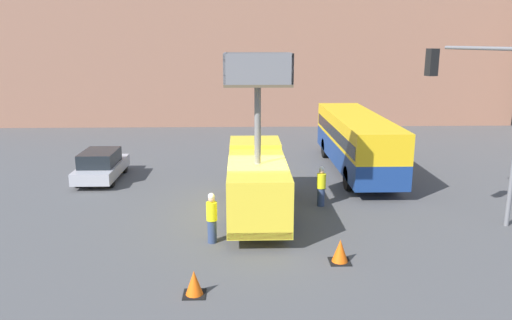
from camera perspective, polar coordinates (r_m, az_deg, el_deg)
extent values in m
plane|color=#4C4C4F|center=(19.59, -0.23, -7.21)|extent=(120.00, 120.00, 0.00)
cube|color=#936651|center=(45.49, -1.11, 11.59)|extent=(44.00, 10.00, 10.79)
cube|color=yellow|center=(22.46, -0.12, -0.42)|extent=(2.22, 2.22, 2.15)
cube|color=yellow|center=(18.91, 0.18, -3.36)|extent=(2.22, 5.18, 1.99)
cube|color=red|center=(16.80, 0.46, -8.64)|extent=(2.18, 0.10, 0.24)
cylinder|color=black|center=(22.72, -2.54, -2.95)|extent=(0.30, 0.99, 0.99)
cylinder|color=black|center=(22.77, 2.31, -2.91)|extent=(0.30, 0.99, 0.99)
cylinder|color=black|center=(19.21, -2.70, -6.08)|extent=(0.30, 0.99, 0.99)
cylinder|color=black|center=(19.26, 3.06, -6.02)|extent=(0.30, 0.99, 0.99)
cylinder|color=slate|center=(18.35, 0.19, 3.99)|extent=(0.24, 0.24, 2.91)
cube|color=brown|center=(18.16, 0.19, 8.68)|extent=(2.41, 1.83, 0.10)
cube|color=slate|center=(18.12, -3.55, 10.47)|extent=(0.08, 1.83, 1.05)
cube|color=slate|center=(18.20, 3.93, 10.47)|extent=(0.08, 1.83, 1.05)
cube|color=slate|center=(19.00, 0.11, 10.63)|extent=(2.41, 0.08, 1.05)
cube|color=slate|center=(17.25, 0.29, 10.34)|extent=(2.41, 0.08, 1.05)
cube|color=navy|center=(27.38, 11.33, 0.89)|extent=(2.48, 10.89, 1.15)
cube|color=yellow|center=(27.14, 11.45, 3.51)|extent=(2.48, 10.89, 1.40)
cube|color=black|center=(27.17, 11.43, 3.08)|extent=(2.50, 10.46, 0.62)
cylinder|color=black|center=(30.51, 7.90, 1.38)|extent=(0.30, 1.16, 1.16)
cylinder|color=black|center=(30.94, 11.88, 1.38)|extent=(0.30, 1.16, 1.16)
cylinder|color=black|center=(24.06, 10.51, -2.02)|extent=(0.30, 1.16, 1.16)
cylinder|color=black|center=(24.61, 15.47, -1.94)|extent=(0.30, 1.16, 1.16)
cylinder|color=slate|center=(19.14, 24.43, 11.55)|extent=(1.10, 3.80, 0.13)
cube|color=black|center=(17.96, 19.47, 10.49)|extent=(0.39, 0.39, 0.90)
sphere|color=red|center=(17.96, 19.53, 11.28)|extent=(0.20, 0.20, 0.20)
cylinder|color=navy|center=(17.72, -5.04, -8.12)|extent=(0.32, 0.32, 0.83)
cylinder|color=yellow|center=(17.46, -5.09, -5.85)|extent=(0.38, 0.38, 0.66)
sphere|color=tan|center=(17.32, -5.12, -4.47)|extent=(0.22, 0.22, 0.22)
sphere|color=white|center=(17.29, -5.13, -4.16)|extent=(0.24, 0.24, 0.24)
cylinder|color=navy|center=(21.60, 7.43, -4.20)|extent=(0.32, 0.32, 0.80)
cylinder|color=yellow|center=(21.40, 7.48, -2.38)|extent=(0.38, 0.38, 0.63)
sphere|color=tan|center=(21.29, 7.52, -1.28)|extent=(0.22, 0.22, 0.22)
sphere|color=white|center=(21.26, 7.53, -1.03)|extent=(0.23, 0.23, 0.23)
cube|color=black|center=(14.55, -7.04, -14.99)|extent=(0.64, 0.64, 0.03)
cone|color=#F25B0F|center=(14.39, -7.08, -13.77)|extent=(0.51, 0.51, 0.73)
cube|color=black|center=(16.56, 9.54, -11.37)|extent=(0.67, 0.67, 0.03)
cone|color=#F25B0F|center=(16.41, 9.59, -10.20)|extent=(0.54, 0.54, 0.77)
cube|color=#A8A8B2|center=(26.55, -17.21, -0.98)|extent=(1.87, 4.40, 0.58)
cube|color=black|center=(26.20, -17.43, 0.24)|extent=(1.64, 2.42, 0.69)
cylinder|color=black|center=(28.11, -18.05, -0.76)|extent=(0.22, 0.64, 0.64)
cylinder|color=black|center=(27.69, -14.82, -0.75)|extent=(0.22, 0.64, 0.64)
cylinder|color=black|center=(25.59, -19.72, -2.27)|extent=(0.22, 0.64, 0.64)
cylinder|color=black|center=(25.13, -16.19, -2.28)|extent=(0.22, 0.64, 0.64)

